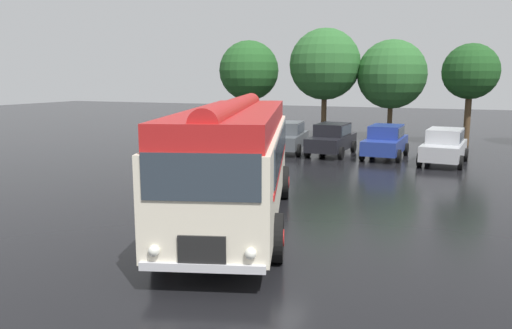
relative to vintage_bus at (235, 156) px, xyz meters
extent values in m
plane|color=black|center=(0.93, -0.88, -1.89)|extent=(120.00, 120.00, 0.00)
cube|color=silver|center=(0.00, 0.01, -0.29)|extent=(5.41, 10.29, 2.10)
cube|color=red|center=(0.00, 0.01, 1.04)|extent=(5.15, 10.04, 0.56)
cylinder|color=red|center=(0.00, 0.01, 1.30)|extent=(3.44, 9.24, 0.60)
cube|color=#2D3842|center=(1.11, 0.68, 0.28)|extent=(2.45, 7.64, 0.84)
cube|color=#2D3842|center=(-1.30, -0.09, 0.28)|extent=(2.45, 7.64, 0.84)
cube|color=red|center=(1.14, 0.58, -0.26)|extent=(2.51, 7.83, 0.12)
cube|color=red|center=(-1.27, -0.18, -0.26)|extent=(2.51, 7.83, 0.12)
cube|color=#2D3842|center=(1.51, -4.77, 0.38)|extent=(2.11, 0.70, 0.88)
cube|color=black|center=(1.51, -4.77, -0.99)|extent=(0.88, 0.33, 0.56)
cube|color=silver|center=(1.52, -4.79, -1.32)|extent=(2.29, 0.81, 0.16)
sphere|color=white|center=(2.37, -4.51, -1.02)|extent=(0.22, 0.22, 0.22)
sphere|color=white|center=(0.66, -5.06, -1.02)|extent=(0.22, 0.22, 0.22)
cylinder|color=black|center=(2.17, -2.55, -1.34)|extent=(0.60, 1.13, 1.10)
cylinder|color=red|center=(2.17, -2.55, -1.34)|extent=(0.42, 0.46, 0.39)
cylinder|color=black|center=(-0.31, -3.34, -1.34)|extent=(0.60, 1.13, 1.10)
cylinder|color=red|center=(-0.31, -3.34, -1.34)|extent=(0.42, 0.46, 0.39)
cylinder|color=black|center=(0.36, 3.17, -1.34)|extent=(0.60, 1.13, 1.10)
cylinder|color=red|center=(0.36, 3.17, -1.34)|extent=(0.42, 0.46, 0.39)
cylinder|color=black|center=(-2.12, 2.38, -1.34)|extent=(0.60, 1.13, 1.10)
cylinder|color=red|center=(-2.12, 2.38, -1.34)|extent=(0.42, 0.46, 0.39)
cube|color=#4C5156|center=(-3.04, 13.36, -1.22)|extent=(2.21, 4.38, 0.70)
cube|color=#4C5156|center=(-3.06, 13.51, -0.55)|extent=(1.76, 2.35, 0.64)
cube|color=#2D3842|center=(-2.31, 13.60, -0.55)|extent=(0.27, 1.92, 0.50)
cube|color=#2D3842|center=(-3.81, 13.41, -0.55)|extent=(0.27, 1.92, 0.50)
cylinder|color=black|center=(-2.01, 12.18, -1.57)|extent=(0.28, 0.66, 0.64)
cylinder|color=black|center=(-3.75, 11.96, -1.57)|extent=(0.28, 0.66, 0.64)
cylinder|color=black|center=(-2.33, 14.76, -1.57)|extent=(0.28, 0.66, 0.64)
cylinder|color=black|center=(-4.08, 14.54, -1.57)|extent=(0.28, 0.66, 0.64)
cube|color=black|center=(-0.55, 13.39, -1.22)|extent=(1.85, 4.26, 0.70)
cube|color=black|center=(-0.55, 13.54, -0.55)|extent=(1.58, 2.24, 0.64)
cube|color=#2D3842|center=(0.21, 13.51, -0.55)|extent=(0.10, 1.93, 0.50)
cube|color=#2D3842|center=(-1.31, 13.57, -0.55)|extent=(0.10, 1.93, 0.50)
cylinder|color=black|center=(0.28, 12.05, -1.57)|extent=(0.22, 0.65, 0.64)
cylinder|color=black|center=(-1.48, 12.12, -1.57)|extent=(0.22, 0.65, 0.64)
cylinder|color=black|center=(0.37, 14.66, -1.57)|extent=(0.22, 0.65, 0.64)
cylinder|color=black|center=(-1.38, 14.72, -1.57)|extent=(0.22, 0.65, 0.64)
cube|color=navy|center=(2.24, 13.42, -1.22)|extent=(1.83, 4.25, 0.70)
cube|color=navy|center=(2.24, 13.57, -0.55)|extent=(1.57, 2.23, 0.64)
cube|color=#2D3842|center=(3.00, 13.55, -0.55)|extent=(0.09, 1.93, 0.50)
cube|color=#2D3842|center=(1.48, 13.60, -0.55)|extent=(0.09, 1.93, 0.50)
cylinder|color=black|center=(3.07, 12.09, -1.57)|extent=(0.22, 0.65, 0.64)
cylinder|color=black|center=(1.31, 12.15, -1.57)|extent=(0.22, 0.65, 0.64)
cylinder|color=black|center=(3.16, 14.70, -1.57)|extent=(0.22, 0.65, 0.64)
cylinder|color=black|center=(1.40, 14.75, -1.57)|extent=(0.22, 0.65, 0.64)
cube|color=#B7BABF|center=(5.09, 12.61, -1.22)|extent=(2.04, 4.33, 0.70)
cube|color=#B7BABF|center=(5.10, 12.76, -0.55)|extent=(1.67, 2.30, 0.64)
cube|color=#2D3842|center=(5.86, 12.70, -0.55)|extent=(0.18, 1.93, 0.50)
cube|color=#2D3842|center=(4.34, 12.82, -0.55)|extent=(0.18, 1.93, 0.50)
cylinder|color=black|center=(5.86, 11.24, -1.57)|extent=(0.25, 0.65, 0.64)
cylinder|color=black|center=(4.10, 11.39, -1.57)|extent=(0.25, 0.65, 0.64)
cylinder|color=black|center=(6.07, 13.83, -1.57)|extent=(0.25, 0.65, 0.64)
cylinder|color=black|center=(4.32, 13.98, -1.57)|extent=(0.25, 0.65, 0.64)
cylinder|color=#4C3823|center=(-8.34, 20.41, -0.40)|extent=(0.38, 0.38, 2.99)
sphere|color=#235623|center=(-8.34, 20.41, 2.67)|extent=(4.20, 4.20, 4.20)
sphere|color=#235623|center=(-8.65, 20.32, 2.47)|extent=(2.81, 2.81, 2.81)
cylinder|color=#4C3823|center=(-2.92, 20.68, -0.31)|extent=(0.36, 0.36, 3.18)
sphere|color=#2D662D|center=(-2.92, 20.68, 3.06)|extent=(4.75, 4.75, 4.75)
sphere|color=#2D662D|center=(-2.69, 20.93, 3.46)|extent=(3.75, 3.75, 3.75)
cylinder|color=#4C3823|center=(1.38, 21.34, -0.59)|extent=(0.32, 0.32, 2.61)
sphere|color=#2D662D|center=(1.38, 21.34, 2.39)|extent=(4.47, 4.47, 4.47)
sphere|color=#2D662D|center=(1.72, 21.67, 2.56)|extent=(2.98, 2.98, 2.98)
cylinder|color=#4C3823|center=(6.09, 20.17, -0.30)|extent=(0.37, 0.37, 3.20)
sphere|color=#1E4C1E|center=(6.09, 20.17, 2.54)|extent=(3.29, 3.29, 3.29)
sphere|color=#1E4C1E|center=(6.18, 19.91, 2.41)|extent=(2.30, 2.30, 2.30)
camera|label=1|loc=(5.78, -12.49, 2.13)|focal=35.00mm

